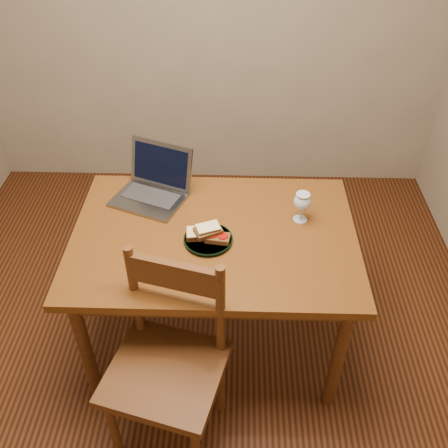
{
  "coord_description": "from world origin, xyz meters",
  "views": [
    {
      "loc": [
        0.2,
        -1.66,
        2.24
      ],
      "look_at": [
        0.15,
        0.05,
        0.8
      ],
      "focal_mm": 40.0,
      "sensor_mm": 36.0,
      "label": 1
    }
  ],
  "objects_px": {
    "table": "(214,248)",
    "laptop": "(154,183)",
    "plate": "(208,240)",
    "chair": "(167,359)",
    "milk_glass": "(302,207)"
  },
  "relations": [
    {
      "from": "table",
      "to": "laptop",
      "type": "height_order",
      "value": "laptop"
    },
    {
      "from": "plate",
      "to": "laptop",
      "type": "bearing_deg",
      "value": 129.3
    },
    {
      "from": "table",
      "to": "chair",
      "type": "xyz_separation_m",
      "value": [
        -0.17,
        -0.53,
        -0.13
      ]
    },
    {
      "from": "table",
      "to": "chair",
      "type": "bearing_deg",
      "value": -107.87
    },
    {
      "from": "table",
      "to": "milk_glass",
      "type": "bearing_deg",
      "value": 15.74
    },
    {
      "from": "milk_glass",
      "to": "laptop",
      "type": "bearing_deg",
      "value": 165.36
    },
    {
      "from": "milk_glass",
      "to": "laptop",
      "type": "height_order",
      "value": "laptop"
    },
    {
      "from": "plate",
      "to": "laptop",
      "type": "relative_size",
      "value": 0.52
    },
    {
      "from": "chair",
      "to": "milk_glass",
      "type": "xyz_separation_m",
      "value": [
        0.57,
        0.64,
        0.29
      ]
    },
    {
      "from": "chair",
      "to": "table",
      "type": "bearing_deg",
      "value": 87.03
    },
    {
      "from": "plate",
      "to": "laptop",
      "type": "distance_m",
      "value": 0.46
    },
    {
      "from": "plate",
      "to": "chair",
      "type": "bearing_deg",
      "value": -107.09
    },
    {
      "from": "table",
      "to": "chair",
      "type": "relative_size",
      "value": 2.37
    },
    {
      "from": "table",
      "to": "plate",
      "type": "xyz_separation_m",
      "value": [
        -0.02,
        -0.05,
        0.09
      ]
    },
    {
      "from": "chair",
      "to": "plate",
      "type": "relative_size",
      "value": 2.5
    }
  ]
}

